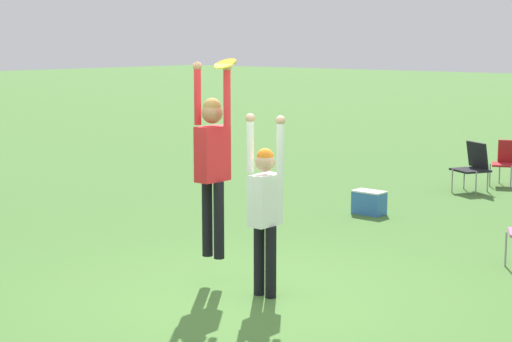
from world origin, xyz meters
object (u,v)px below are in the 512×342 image
person_jumping (213,155)px  frisbee (225,64)px  camping_chair_5 (508,159)px  person_defending (265,202)px  camping_chair_4 (473,164)px  cooler_box (369,202)px

person_jumping → frisbee: 1.07m
person_jumping → camping_chair_5: 8.53m
person_defending → camping_chair_4: size_ratio=2.21×
frisbee → camping_chair_5: bearing=93.9°
camping_chair_4 → cooler_box: size_ratio=1.77×
person_jumping → person_defending: person_jumping is taller
camping_chair_5 → camping_chair_4: bearing=53.6°
person_jumping → camping_chair_4: person_jumping is taller
camping_chair_4 → person_jumping: bearing=121.1°
frisbee → cooler_box: (-1.09, 4.56, -2.31)m
frisbee → camping_chair_5: (-0.58, 8.58, -2.00)m
frisbee → camping_chair_5: frisbee is taller
camping_chair_4 → camping_chair_5: 1.05m
camping_chair_4 → camping_chair_5: bearing=-73.9°
frisbee → cooler_box: 5.23m
camping_chair_5 → person_jumping: bearing=66.7°
person_defending → camping_chair_4: person_defending is taller
camping_chair_4 → person_defending: bearing=126.9°
person_jumping → frisbee: frisbee is taller
person_defending → camping_chair_4: (-1.25, 7.44, -0.53)m
person_defending → cooler_box: size_ratio=3.91×
camping_chair_5 → cooler_box: bearing=57.6°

